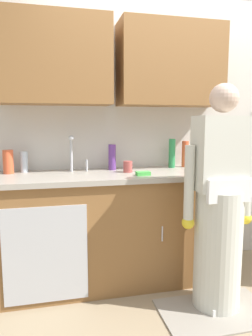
% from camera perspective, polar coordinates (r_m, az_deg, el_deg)
% --- Properties ---
extents(ground_plane, '(9.00, 9.00, 0.00)m').
position_cam_1_polar(ground_plane, '(2.53, 15.86, -24.47)').
color(ground_plane, '#998466').
extents(kitchen_wall_with_uppers, '(4.80, 0.44, 2.70)m').
position_cam_1_polar(kitchen_wall_with_uppers, '(3.00, 5.24, 10.44)').
color(kitchen_wall_with_uppers, beige).
rests_on(kitchen_wall_with_uppers, ground).
extents(counter_cabinet, '(1.90, 0.62, 0.90)m').
position_cam_1_polar(counter_cabinet, '(2.75, -1.43, -11.00)').
color(counter_cabinet, brown).
rests_on(counter_cabinet, ground).
extents(countertop, '(1.96, 0.66, 0.04)m').
position_cam_1_polar(countertop, '(2.64, -1.41, -1.30)').
color(countertop, '#A8A093').
rests_on(countertop, counter_cabinet).
extents(sink, '(0.50, 0.36, 0.35)m').
position_cam_1_polar(sink, '(2.60, -8.71, -1.41)').
color(sink, '#B7BABF').
rests_on(sink, counter_cabinet).
extents(person_at_sink, '(0.55, 0.34, 1.62)m').
position_cam_1_polar(person_at_sink, '(2.39, 16.44, -8.24)').
color(person_at_sink, white).
rests_on(person_at_sink, ground).
extents(floor_mat, '(0.80, 0.50, 0.01)m').
position_cam_1_polar(floor_mat, '(2.58, 15.88, -23.67)').
color(floor_mat, gray).
rests_on(floor_mat, ground).
extents(bottle_dish_liquid, '(0.08, 0.08, 0.19)m').
position_cam_1_polar(bottle_dish_liquid, '(2.75, -20.46, 1.04)').
color(bottle_dish_liquid, '#E05933').
rests_on(bottle_dish_liquid, countertop).
extents(bottle_cleaner_spray, '(0.06, 0.06, 0.18)m').
position_cam_1_polar(bottle_cleaner_spray, '(2.79, -17.89, 1.06)').
color(bottle_cleaner_spray, silver).
rests_on(bottle_cleaner_spray, countertop).
extents(bottle_water_short, '(0.06, 0.06, 0.27)m').
position_cam_1_polar(bottle_water_short, '(2.96, 8.20, 2.64)').
color(bottle_water_short, '#2D8C4C').
rests_on(bottle_water_short, countertop).
extents(bottle_soap, '(0.07, 0.07, 0.22)m').
position_cam_1_polar(bottle_soap, '(2.80, -2.52, 1.96)').
color(bottle_soap, '#66388C').
rests_on(bottle_soap, countertop).
extents(bottle_water_tall, '(0.07, 0.07, 0.24)m').
position_cam_1_polar(bottle_water_tall, '(3.03, 10.62, 2.49)').
color(bottle_water_tall, '#E05933').
rests_on(bottle_water_tall, countertop).
extents(cup_by_sink, '(0.08, 0.08, 0.09)m').
position_cam_1_polar(cup_by_sink, '(2.66, 0.34, 0.24)').
color(cup_by_sink, '#B24C47').
rests_on(cup_by_sink, countertop).
extents(knife_on_counter, '(0.18, 0.19, 0.01)m').
position_cam_1_polar(knife_on_counter, '(2.93, 13.70, -0.12)').
color(knife_on_counter, silver).
rests_on(knife_on_counter, countertop).
extents(sponge, '(0.11, 0.07, 0.03)m').
position_cam_1_polar(sponge, '(2.51, 3.09, -0.98)').
color(sponge, '#4CBF4C').
rests_on(sponge, countertop).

